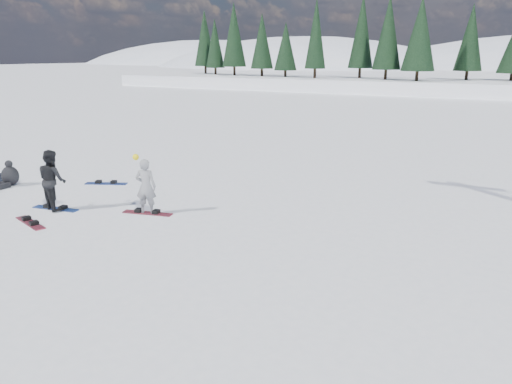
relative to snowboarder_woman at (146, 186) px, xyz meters
The scene contains 10 objects.
ground 1.81m from the snowboarder_woman, 122.97° to the right, with size 420.00×420.00×0.00m, color white.
alpine_backdrop 188.83m from the snowboarder_woman, 93.84° to the left, with size 412.50×227.00×53.20m.
snowboarder_woman is the anchor object (origin of this frame).
snowboarder_man 2.90m from the snowboarder_woman, 159.49° to the right, with size 0.88×0.69×1.81m, color black.
seated_rider 6.44m from the snowboarder_woman, behind, with size 0.72×1.11×0.91m.
gear_bag 7.16m from the snowboarder_woman, behind, with size 0.45×0.30×0.30m, color black.
snowboard_woman 0.82m from the snowboarder_woman, 30.96° to the left, with size 1.50×0.28×0.03m, color maroon.
snowboard_man 3.01m from the snowboarder_woman, 159.49° to the right, with size 1.50×0.28×0.03m, color navy.
snowboard_loose_b 3.28m from the snowboarder_woman, 134.65° to the right, with size 1.50×0.28×0.03m, color maroon.
snowboard_loose_c 4.19m from the snowboarder_woman, 151.93° to the left, with size 1.50×0.28×0.03m, color #1C3C9D.
Camera 1 is at (10.48, -9.20, 4.50)m, focal length 35.00 mm.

